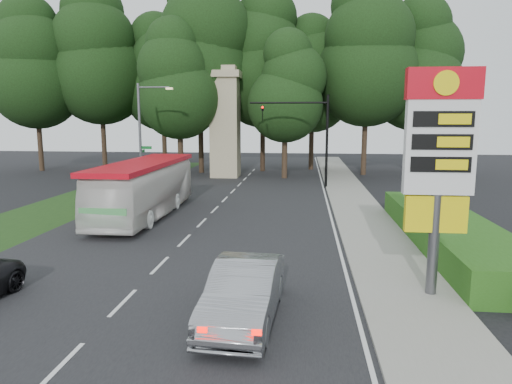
# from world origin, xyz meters

# --- Properties ---
(ground) EXTENTS (120.00, 120.00, 0.00)m
(ground) POSITION_xyz_m (0.00, 0.00, 0.00)
(ground) COLOR black
(ground) RESTS_ON ground
(road_surface) EXTENTS (14.00, 80.00, 0.02)m
(road_surface) POSITION_xyz_m (0.00, 12.00, 0.01)
(road_surface) COLOR black
(road_surface) RESTS_ON ground
(sidewalk_right) EXTENTS (3.00, 80.00, 0.12)m
(sidewalk_right) POSITION_xyz_m (8.50, 12.00, 0.06)
(sidewalk_right) COLOR gray
(sidewalk_right) RESTS_ON ground
(grass_verge_left) EXTENTS (5.00, 50.00, 0.02)m
(grass_verge_left) POSITION_xyz_m (-9.50, 18.00, 0.01)
(grass_verge_left) COLOR #193814
(grass_verge_left) RESTS_ON ground
(hedge) EXTENTS (3.00, 14.00, 1.20)m
(hedge) POSITION_xyz_m (11.50, 8.00, 0.60)
(hedge) COLOR #265516
(hedge) RESTS_ON ground
(gas_station_pylon) EXTENTS (2.10, 0.45, 6.85)m
(gas_station_pylon) POSITION_xyz_m (9.20, 1.99, 4.45)
(gas_station_pylon) COLOR #59595E
(gas_station_pylon) RESTS_ON ground
(traffic_signal_mast) EXTENTS (6.10, 0.35, 7.20)m
(traffic_signal_mast) POSITION_xyz_m (5.68, 24.00, 4.67)
(traffic_signal_mast) COLOR black
(traffic_signal_mast) RESTS_ON ground
(streetlight_signs) EXTENTS (2.75, 0.98, 8.00)m
(streetlight_signs) POSITION_xyz_m (-6.99, 22.01, 4.44)
(streetlight_signs) COLOR #59595E
(streetlight_signs) RESTS_ON ground
(monument) EXTENTS (3.00, 3.00, 10.05)m
(monument) POSITION_xyz_m (-2.00, 30.00, 5.10)
(monument) COLOR tan
(monument) RESTS_ON ground
(tree_far_west) EXTENTS (8.96, 8.96, 17.60)m
(tree_far_west) POSITION_xyz_m (-22.00, 33.00, 10.68)
(tree_far_west) COLOR #2D2116
(tree_far_west) RESTS_ON ground
(tree_west_mid) EXTENTS (9.80, 9.80, 19.25)m
(tree_west_mid) POSITION_xyz_m (-16.00, 35.00, 11.69)
(tree_west_mid) COLOR #2D2116
(tree_west_mid) RESTS_ON ground
(tree_west_near) EXTENTS (8.40, 8.40, 16.50)m
(tree_west_near) POSITION_xyz_m (-10.00, 37.00, 10.02)
(tree_west_near) COLOR #2D2116
(tree_west_near) RESTS_ON ground
(tree_center_left) EXTENTS (10.08, 10.08, 19.80)m
(tree_center_left) POSITION_xyz_m (-5.00, 33.00, 12.02)
(tree_center_left) COLOR #2D2116
(tree_center_left) RESTS_ON ground
(tree_center_right) EXTENTS (9.24, 9.24, 18.15)m
(tree_center_right) POSITION_xyz_m (1.00, 35.00, 11.02)
(tree_center_right) COLOR #2D2116
(tree_center_right) RESTS_ON ground
(tree_east_near) EXTENTS (8.12, 8.12, 15.95)m
(tree_east_near) POSITION_xyz_m (6.00, 37.00, 9.68)
(tree_east_near) COLOR #2D2116
(tree_east_near) RESTS_ON ground
(tree_east_mid) EXTENTS (9.52, 9.52, 18.70)m
(tree_east_mid) POSITION_xyz_m (11.00, 33.00, 11.35)
(tree_east_mid) COLOR #2D2116
(tree_east_mid) RESTS_ON ground
(tree_far_east) EXTENTS (8.68, 8.68, 17.05)m
(tree_far_east) POSITION_xyz_m (16.00, 35.00, 10.35)
(tree_far_east) COLOR #2D2116
(tree_far_east) RESTS_ON ground
(tree_monument_left) EXTENTS (7.28, 7.28, 14.30)m
(tree_monument_left) POSITION_xyz_m (-6.00, 29.00, 8.68)
(tree_monument_left) COLOR #2D2116
(tree_monument_left) RESTS_ON ground
(tree_monument_right) EXTENTS (6.72, 6.72, 13.20)m
(tree_monument_right) POSITION_xyz_m (3.50, 29.50, 8.01)
(tree_monument_right) COLOR #2D2116
(tree_monument_right) RESTS_ON ground
(transit_bus) EXTENTS (2.67, 11.04, 3.07)m
(transit_bus) POSITION_xyz_m (-3.50, 12.38, 1.53)
(transit_bus) COLOR white
(transit_bus) RESTS_ON ground
(sedan_silver) EXTENTS (1.96, 4.96, 1.61)m
(sedan_silver) POSITION_xyz_m (3.72, -0.22, 0.80)
(sedan_silver) COLOR #999BA1
(sedan_silver) RESTS_ON ground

